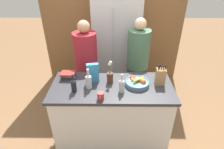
# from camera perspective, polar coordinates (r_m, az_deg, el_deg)

# --- Properties ---
(ground_plane) EXTENTS (14.00, 14.00, 0.00)m
(ground_plane) POSITION_cam_1_polar(r_m,az_deg,el_deg) (3.02, -0.02, -17.72)
(ground_plane) COLOR brown
(kitchen_island) EXTENTS (1.58, 0.71, 0.90)m
(kitchen_island) POSITION_cam_1_polar(r_m,az_deg,el_deg) (2.70, -0.02, -11.38)
(kitchen_island) COLOR silver
(kitchen_island) RESTS_ON ground_plane
(back_wall_wood) EXTENTS (2.78, 0.12, 2.60)m
(back_wall_wood) POSITION_cam_1_polar(r_m,az_deg,el_deg) (3.85, 0.23, 16.44)
(back_wall_wood) COLOR brown
(back_wall_wood) RESTS_ON ground_plane
(refrigerator) EXTENTS (0.85, 0.62, 2.00)m
(refrigerator) POSITION_cam_1_polar(r_m,az_deg,el_deg) (3.60, 1.30, 10.38)
(refrigerator) COLOR #B7B7BC
(refrigerator) RESTS_ON ground_plane
(fruit_bowl) EXTENTS (0.31, 0.31, 0.10)m
(fruit_bowl) POSITION_cam_1_polar(r_m,az_deg,el_deg) (2.44, 7.63, -2.37)
(fruit_bowl) COLOR slate
(fruit_bowl) RESTS_ON kitchen_island
(knife_block) EXTENTS (0.12, 0.10, 0.29)m
(knife_block) POSITION_cam_1_polar(r_m,az_deg,el_deg) (2.48, 14.55, -0.59)
(knife_block) COLOR #A87A4C
(knife_block) RESTS_ON kitchen_island
(flower_vase) EXTENTS (0.08, 0.08, 0.32)m
(flower_vase) POSITION_cam_1_polar(r_m,az_deg,el_deg) (2.43, -0.61, -0.29)
(flower_vase) COLOR #4C2D1E
(flower_vase) RESTS_ON kitchen_island
(cereal_box) EXTENTS (0.16, 0.09, 0.26)m
(cereal_box) POSITION_cam_1_polar(r_m,az_deg,el_deg) (2.45, -5.88, 0.49)
(cereal_box) COLOR teal
(cereal_box) RESTS_ON kitchen_island
(coffee_mug) EXTENTS (0.08, 0.12, 0.09)m
(coffee_mug) POSITION_cam_1_polar(r_m,az_deg,el_deg) (2.18, -3.48, -6.55)
(coffee_mug) COLOR #99332D
(coffee_mug) RESTS_ON kitchen_island
(book_stack) EXTENTS (0.20, 0.15, 0.09)m
(book_stack) POSITION_cam_1_polar(r_m,az_deg,el_deg) (2.62, -13.18, -0.31)
(book_stack) COLOR #2D334C
(book_stack) RESTS_ON kitchen_island
(bottle_oil) EXTENTS (0.07, 0.07, 0.25)m
(bottle_oil) POSITION_cam_1_polar(r_m,az_deg,el_deg) (2.27, 3.00, -3.21)
(bottle_oil) COLOR #B2BCC1
(bottle_oil) RESTS_ON kitchen_island
(bottle_vinegar) EXTENTS (0.08, 0.08, 0.27)m
(bottle_vinegar) POSITION_cam_1_polar(r_m,az_deg,el_deg) (2.34, -7.17, -1.91)
(bottle_vinegar) COLOR #B2BCC1
(bottle_vinegar) RESTS_ON kitchen_island
(bottle_wine) EXTENTS (0.07, 0.07, 0.24)m
(bottle_wine) POSITION_cam_1_polar(r_m,az_deg,el_deg) (2.32, -11.62, -3.14)
(bottle_wine) COLOR black
(bottle_wine) RESTS_ON kitchen_island
(person_at_sink) EXTENTS (0.36, 0.36, 1.58)m
(person_at_sink) POSITION_cam_1_polar(r_m,az_deg,el_deg) (3.01, -7.79, 3.15)
(person_at_sink) COLOR #383842
(person_at_sink) RESTS_ON ground_plane
(person_in_blue) EXTENTS (0.36, 0.36, 1.58)m
(person_in_blue) POSITION_cam_1_polar(r_m,az_deg,el_deg) (3.13, 7.79, 4.31)
(person_in_blue) COLOR #383842
(person_in_blue) RESTS_ON ground_plane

